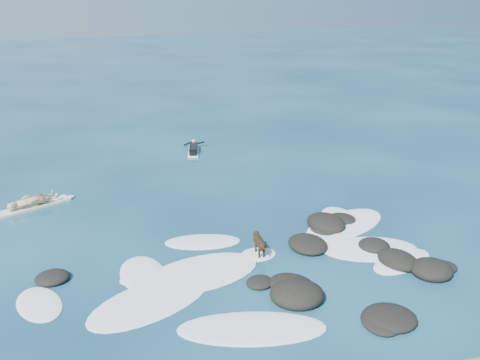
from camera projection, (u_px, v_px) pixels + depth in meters
name	position (u px, v px, depth m)	size (l,w,h in m)	color
ground	(261.00, 254.00, 16.11)	(160.00, 160.00, 0.00)	#0A2642
reef_rocks	(364.00, 269.00, 15.00)	(14.26, 7.29, 0.64)	black
breaking_foam	(253.00, 266.00, 15.40)	(12.53, 7.02, 0.12)	white
standing_surfer_rig	(30.00, 189.00, 19.24)	(3.21, 1.37, 1.87)	beige
paddling_surfer_rig	(194.00, 149.00, 26.19)	(1.43, 2.35, 0.41)	white
dog	(259.00, 242.00, 15.88)	(0.38, 1.05, 0.67)	black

